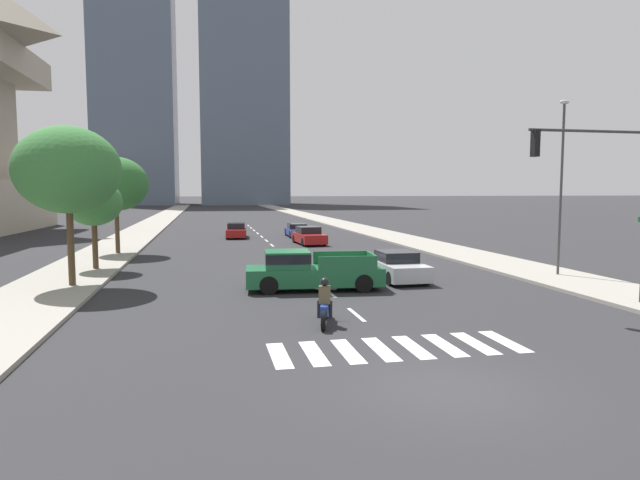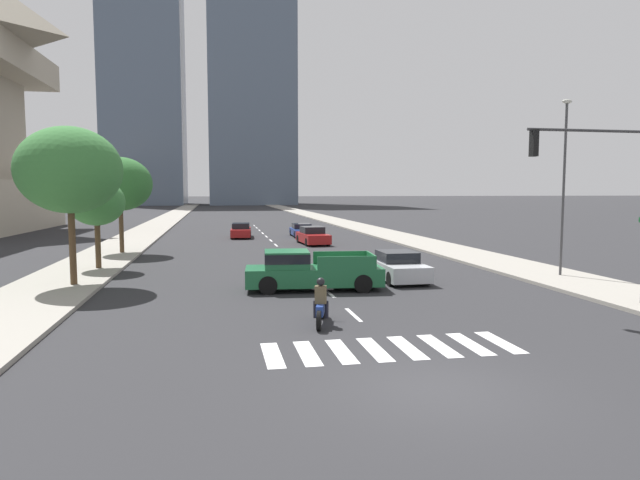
{
  "view_description": "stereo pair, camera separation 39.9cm",
  "coord_description": "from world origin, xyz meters",
  "views": [
    {
      "loc": [
        -4.9,
        -10.41,
        4.17
      ],
      "look_at": [
        0.0,
        13.02,
        2.0
      ],
      "focal_mm": 30.57,
      "sensor_mm": 36.0,
      "label": 1
    },
    {
      "loc": [
        -4.51,
        -10.49,
        4.17
      ],
      "look_at": [
        0.0,
        13.02,
        2.0
      ],
      "focal_mm": 30.57,
      "sensor_mm": 36.0,
      "label": 2
    }
  ],
  "objects": [
    {
      "name": "office_tower_center_skyline",
      "position": [
        6.47,
        160.23,
        42.81
      ],
      "size": [
        25.22,
        28.45,
        92.98
      ],
      "color": "slate",
      "rests_on": "ground"
    },
    {
      "name": "street_tree_third",
      "position": [
        -10.57,
        26.7,
        4.6
      ],
      "size": [
        4.09,
        4.09,
        6.2
      ],
      "color": "#4C3823",
      "rests_on": "sidewalk_west"
    },
    {
      "name": "ground_plane",
      "position": [
        0.0,
        0.0,
        0.0
      ],
      "size": [
        800.0,
        800.0,
        0.0
      ],
      "primitive_type": "plane",
      "color": "#28282B"
    },
    {
      "name": "sedan_silver_3",
      "position": [
        3.82,
        13.55,
        0.62
      ],
      "size": [
        1.92,
        4.22,
        1.34
      ],
      "rotation": [
        0.0,
        0.0,
        -1.58
      ],
      "color": "#B7BABF",
      "rests_on": "ground"
    },
    {
      "name": "lane_divider_center",
      "position": [
        0.0,
        31.02,
        0.0
      ],
      "size": [
        0.14,
        50.0,
        0.01
      ],
      "color": "silver",
      "rests_on": "ground"
    },
    {
      "name": "street_tree_second",
      "position": [
        -10.57,
        19.41,
        3.56
      ],
      "size": [
        2.86,
        2.86,
        4.65
      ],
      "color": "#4C3823",
      "rests_on": "sidewalk_west"
    },
    {
      "name": "crosswalk_near",
      "position": [
        0.0,
        3.02,
        0.0
      ],
      "size": [
        6.75,
        2.21,
        0.01
      ],
      "color": "silver",
      "rests_on": "ground"
    },
    {
      "name": "office_tower_left_skyline",
      "position": [
        -24.5,
        161.01,
        43.94
      ],
      "size": [
        22.27,
        27.01,
        95.0
      ],
      "color": "slate",
      "rests_on": "ground"
    },
    {
      "name": "sedan_blue_0",
      "position": [
        3.17,
        38.39,
        0.55
      ],
      "size": [
        1.85,
        4.34,
        1.18
      ],
      "rotation": [
        0.0,
        0.0,
        -1.58
      ],
      "color": "navy",
      "rests_on": "ground"
    },
    {
      "name": "traffic_signal_near",
      "position": [
        8.78,
        6.23,
        4.58
      ],
      "size": [
        5.04,
        0.28,
        6.46
      ],
      "rotation": [
        0.0,
        0.0,
        3.14
      ],
      "color": "#333335",
      "rests_on": "sidewalk_east"
    },
    {
      "name": "pickup_truck",
      "position": [
        -0.77,
        11.9,
        0.81
      ],
      "size": [
        5.85,
        2.46,
        1.67
      ],
      "rotation": [
        0.0,
        0.0,
        3.06
      ],
      "color": "#1E6038",
      "rests_on": "ground"
    },
    {
      "name": "sedan_red_2",
      "position": [
        2.92,
        31.27,
        0.63
      ],
      "size": [
        2.1,
        4.57,
        1.37
      ],
      "rotation": [
        0.0,
        0.0,
        -1.5
      ],
      "color": "maroon",
      "rests_on": "ground"
    },
    {
      "name": "street_lamp_east",
      "position": [
        11.67,
        12.71,
        4.89
      ],
      "size": [
        0.5,
        0.24,
        8.27
      ],
      "color": "#3F3F42",
      "rests_on": "sidewalk_east"
    },
    {
      "name": "sedan_red_1",
      "position": [
        -2.32,
        38.31,
        0.6
      ],
      "size": [
        2.01,
        4.56,
        1.3
      ],
      "rotation": [
        0.0,
        0.0,
        1.5
      ],
      "color": "maroon",
      "rests_on": "ground"
    },
    {
      "name": "sidewalk_west",
      "position": [
        -11.37,
        30.0,
        0.07
      ],
      "size": [
        4.0,
        260.0,
        0.15
      ],
      "primitive_type": "cube",
      "color": "gray",
      "rests_on": "ground"
    },
    {
      "name": "motorcycle_lead",
      "position": [
        -1.33,
        5.96,
        0.58
      ],
      "size": [
        0.89,
        2.16,
        1.49
      ],
      "rotation": [
        0.0,
        0.0,
        1.3
      ],
      "color": "black",
      "rests_on": "ground"
    },
    {
      "name": "sidewalk_east",
      "position": [
        11.37,
        30.0,
        0.07
      ],
      "size": [
        4.0,
        260.0,
        0.15
      ],
      "primitive_type": "cube",
      "color": "gray",
      "rests_on": "ground"
    },
    {
      "name": "street_tree_nearest",
      "position": [
        -10.57,
        14.31,
        5.03
      ],
      "size": [
        4.33,
        4.33,
        6.73
      ],
      "color": "#4C3823",
      "rests_on": "sidewalk_west"
    }
  ]
}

